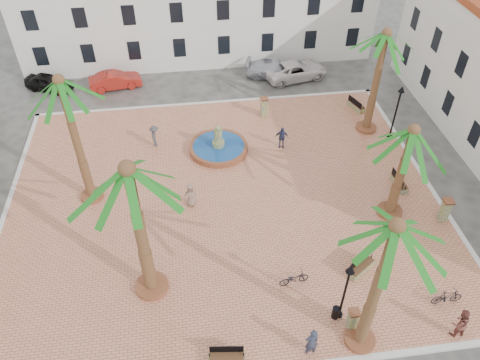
{
  "coord_description": "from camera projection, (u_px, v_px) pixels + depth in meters",
  "views": [
    {
      "loc": [
        -1.79,
        -20.43,
        20.11
      ],
      "look_at": [
        1.0,
        0.0,
        1.6
      ],
      "focal_mm": 35.0,
      "sensor_mm": 36.0,
      "label": 1
    }
  ],
  "objects": [
    {
      "name": "kerb_e",
      "position": [
        425.0,
        181.0,
        29.93
      ],
      "size": [
        0.3,
        22.3,
        0.16
      ],
      "primitive_type": "cube",
      "color": "silver",
      "rests_on": "ground"
    },
    {
      "name": "bollard_e",
      "position": [
        445.0,
        210.0,
        26.76
      ],
      "size": [
        0.58,
        0.58,
        1.57
      ],
      "rotation": [
        0.0,
        0.0,
        -0.04
      ],
      "color": "#858D5A",
      "rests_on": "plaza"
    },
    {
      "name": "car_white",
      "position": [
        296.0,
        70.0,
        39.28
      ],
      "size": [
        5.69,
        3.47,
        1.47
      ],
      "primitive_type": "imported",
      "rotation": [
        0.0,
        0.0,
        1.77
      ],
      "color": "white",
      "rests_on": "ground"
    },
    {
      "name": "palm_e",
      "position": [
        410.0,
        142.0,
        24.25
      ],
      "size": [
        4.82,
        4.82,
        6.32
      ],
      "color": "#975130",
      "rests_on": "plaza"
    },
    {
      "name": "pedestrian_east",
      "position": [
        394.0,
        196.0,
        27.64
      ],
      "size": [
        0.97,
        1.49,
        1.53
      ],
      "primitive_type": "imported",
      "rotation": [
        0.0,
        0.0,
        -1.97
      ],
      "color": "#6A5F51",
      "rests_on": "plaza"
    },
    {
      "name": "bicycle_b",
      "position": [
        447.0,
        297.0,
        22.79
      ],
      "size": [
        1.59,
        0.46,
        0.96
      ],
      "primitive_type": "imported",
      "rotation": [
        0.0,
        0.0,
        1.57
      ],
      "color": "black",
      "rests_on": "plaza"
    },
    {
      "name": "kerb_w",
      "position": [
        3.0,
        221.0,
        27.32
      ],
      "size": [
        0.3,
        22.3,
        0.16
      ],
      "primitive_type": "cube",
      "color": "silver",
      "rests_on": "ground"
    },
    {
      "name": "palm_nw",
      "position": [
        63.0,
        94.0,
        23.87
      ],
      "size": [
        4.58,
        4.58,
        8.42
      ],
      "color": "#975130",
      "rests_on": "plaza"
    },
    {
      "name": "fountain",
      "position": [
        219.0,
        147.0,
        31.99
      ],
      "size": [
        4.0,
        4.0,
        2.07
      ],
      "color": "#975130",
      "rests_on": "plaza"
    },
    {
      "name": "palm_s",
      "position": [
        392.0,
        241.0,
        16.92
      ],
      "size": [
        4.67,
        4.67,
        8.14
      ],
      "color": "#975130",
      "rests_on": "plaza"
    },
    {
      "name": "palm_sw",
      "position": [
        131.0,
        186.0,
        19.09
      ],
      "size": [
        5.5,
        5.5,
        8.32
      ],
      "color": "#975130",
      "rests_on": "plaza"
    },
    {
      "name": "litter_bin",
      "position": [
        336.0,
        313.0,
        22.29
      ],
      "size": [
        0.37,
        0.37,
        0.71
      ],
      "primitive_type": "cylinder",
      "color": "black",
      "rests_on": "plaza"
    },
    {
      "name": "car_black",
      "position": [
        49.0,
        82.0,
        37.94
      ],
      "size": [
        4.23,
        3.02,
        1.34
      ],
      "primitive_type": "imported",
      "rotation": [
        0.0,
        0.0,
        1.16
      ],
      "color": "black",
      "rests_on": "ground"
    },
    {
      "name": "building_north",
      "position": [
        197.0,
        0.0,
        40.24
      ],
      "size": [
        30.4,
        7.4,
        9.5
      ],
      "color": "white",
      "rests_on": "ground"
    },
    {
      "name": "cyclist_b",
      "position": [
        460.0,
        323.0,
        21.29
      ],
      "size": [
        0.86,
        0.67,
        1.77
      ],
      "primitive_type": "imported",
      "rotation": [
        0.0,
        0.0,
        3.14
      ],
      "color": "brown",
      "rests_on": "plaza"
    },
    {
      "name": "pedestrian_fountain_a",
      "position": [
        191.0,
        195.0,
        27.69
      ],
      "size": [
        0.79,
        0.53,
        1.57
      ],
      "primitive_type": "imported",
      "rotation": [
        0.0,
        0.0,
        0.04
      ],
      "color": "#8E7160",
      "rests_on": "plaza"
    },
    {
      "name": "plaza",
      "position": [
        224.0,
        200.0,
        28.63
      ],
      "size": [
        26.0,
        22.0,
        0.15
      ],
      "primitive_type": "cube",
      "color": "#DF8661",
      "rests_on": "ground"
    },
    {
      "name": "cyclist_a",
      "position": [
        312.0,
        342.0,
        20.59
      ],
      "size": [
        0.71,
        0.52,
        1.78
      ],
      "primitive_type": "imported",
      "rotation": [
        0.0,
        0.0,
        3.3
      ],
      "color": "#2D3144",
      "rests_on": "plaza"
    },
    {
      "name": "bench_s",
      "position": [
        227.0,
        357.0,
        20.74
      ],
      "size": [
        1.65,
        0.68,
        0.85
      ],
      "rotation": [
        0.0,
        0.0,
        -0.12
      ],
      "color": "#858D5A",
      "rests_on": "plaza"
    },
    {
      "name": "bench_ne",
      "position": [
        356.0,
        106.0,
        35.88
      ],
      "size": [
        1.03,
        1.71,
        0.86
      ],
      "rotation": [
        0.0,
        0.0,
        1.92
      ],
      "color": "#858D5A",
      "rests_on": "plaza"
    },
    {
      "name": "bench_e",
      "position": [
        399.0,
        183.0,
        29.32
      ],
      "size": [
        0.55,
        1.69,
        0.88
      ],
      "rotation": [
        0.0,
        0.0,
        1.6
      ],
      "color": "#858D5A",
      "rests_on": "plaza"
    },
    {
      "name": "bollard_se",
      "position": [
        352.0,
        320.0,
        21.62
      ],
      "size": [
        0.5,
        0.5,
        1.36
      ],
      "rotation": [
        0.0,
        0.0,
        -0.03
      ],
      "color": "#858D5A",
      "rests_on": "plaza"
    },
    {
      "name": "bicycle_a",
      "position": [
        294.0,
        278.0,
        23.69
      ],
      "size": [
        1.64,
        0.77,
        0.83
      ],
      "primitive_type": "imported",
      "rotation": [
        0.0,
        0.0,
        1.72
      ],
      "color": "black",
      "rests_on": "plaza"
    },
    {
      "name": "lamppost_e",
      "position": [
        398.0,
        104.0,
        31.46
      ],
      "size": [
        0.45,
        0.45,
        4.11
      ],
      "color": "black",
      "rests_on": "plaza"
    },
    {
      "name": "car_silver",
      "position": [
        274.0,
        70.0,
        39.45
      ],
      "size": [
        5.21,
        3.35,
        1.4
      ],
      "primitive_type": "imported",
      "rotation": [
        0.0,
        0.0,
        1.26
      ],
      "color": "silver",
      "rests_on": "ground"
    },
    {
      "name": "ground",
      "position": [
        224.0,
        201.0,
        28.68
      ],
      "size": [
        120.0,
        120.0,
        0.0
      ],
      "primitive_type": "plane",
      "color": "#56544F",
      "rests_on": "ground"
    },
    {
      "name": "pedestrian_fountain_b",
      "position": [
        282.0,
        137.0,
        31.94
      ],
      "size": [
        0.99,
        0.56,
        1.59
      ],
      "primitive_type": "imported",
      "rotation": [
        0.0,
        0.0,
        -0.19
      ],
      "color": "#2B3354",
      "rests_on": "plaza"
    },
    {
      "name": "bollard_n",
      "position": [
        264.0,
        107.0,
        34.79
      ],
      "size": [
        0.57,
        0.57,
        1.53
      ],
      "rotation": [
        0.0,
        0.0,
        0.05
      ],
      "color": "#858D5A",
      "rests_on": "plaza"
    },
    {
      "name": "lamppost_s",
      "position": [
        347.0,
        283.0,
        20.86
      ],
      "size": [
        0.42,
        0.42,
        3.82
      ],
      "color": "black",
      "rests_on": "plaza"
    },
    {
      "name": "car_red",
      "position": [
        115.0,
        80.0,
        38.16
      ],
      "size": [
        4.36,
        2.13,
        1.37
      ],
      "primitive_type": "imported",
      "rotation": [
        0.0,
        0.0,
        1.74
      ],
      "color": "red",
      "rests_on": "ground"
    },
    {
      "name": "bench_se",
      "position": [
        361.0,
        267.0,
        24.41
      ],
      "size": [
        1.7,
        1.37,
        0.89
      ],
      "rotation": [
        0.0,
        0.0,
        0.59
      ],
      "color": "#858D5A",
      "rests_on": "plaza"
    },
    {
      "name": "pedestrian_north",
      "position": [
        155.0,
        136.0,
        32.05
      ],
      "size": [
        0.66,
        1.07,
        1.59
      ],
      "primitive_type": "imported",
      "rotation": [
        0.0,
        0.0,
        1.64
      ],
      "color": "#434247",
      "rests_on": "plaza"
    },
    {
      "name": "palm_ne",
      "position": [
        384.0,
        45.0,
        29.71
      ],
      "size": [
        4.83,
        4.83,
        7.66
      ],
      "color": "#975130",
      "rests_on": "plaza"
    },
    {
      "name": "kerb_n",
      "position": [
        209.0,
        103.0,
        36.73
      ],
      "size": [
        26.3,
        0.3,
        0.16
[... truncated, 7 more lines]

